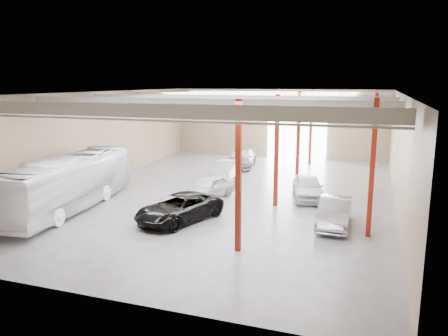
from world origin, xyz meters
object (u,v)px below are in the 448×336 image
Objects in this scene: car_row_c at (241,158)px; car_right_far at (308,187)px; car_right_near at (335,212)px; black_sedan at (179,208)px; coach_bus at (68,183)px; car_row_a at (209,187)px; car_row_b at (226,169)px.

car_right_far is at bearing -59.24° from car_row_c.
car_row_c is at bearing 123.47° from car_right_near.
car_right_far reaches higher than car_right_near.
car_row_c is at bearing 113.84° from black_sedan.
coach_bus reaches higher than car_row_c.
car_row_a is at bearing 159.29° from car_right_near.
black_sedan is at bearing -6.37° from coach_bus.
car_right_near reaches higher than car_row_b.
coach_bus is at bearing -165.49° from car_right_far.
black_sedan is at bearing -89.37° from car_row_b.
coach_bus is 8.98m from car_row_a.
car_right_near is (8.34, 2.00, 0.01)m from black_sedan.
car_row_c is (6.07, 16.64, -0.85)m from coach_bus.
car_row_c reaches higher than black_sedan.
coach_bus is at bearing -172.79° from car_right_near.
car_row_b is 13.32m from car_right_near.
car_row_b is (-0.89, 6.18, -0.00)m from car_row_a.
car_right_near is at bearing -80.55° from car_right_far.
car_row_a is 6.65m from car_right_far.
black_sedan is 1.25× the size of car_row_a.
car_row_b is (6.33, 11.44, -0.91)m from coach_bus.
car_row_c is 1.19× the size of car_right_near.
car_right_near reaches higher than car_row_a.
coach_bus is 15.41m from car_right_far.
car_right_far is (7.50, -9.39, -0.00)m from car_row_c.
black_sedan is 1.17× the size of car_right_near.
black_sedan is 16.64m from car_row_c.
car_right_near is 0.98× the size of car_right_far.
black_sedan is 9.45m from car_right_far.
car_row_c is (-1.37, 16.58, 0.05)m from black_sedan.
coach_bus reaches higher than car_row_b.
car_row_b is 0.97× the size of car_right_near.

